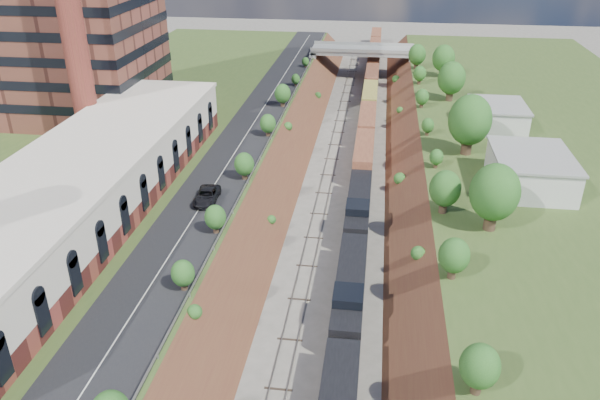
{
  "coord_description": "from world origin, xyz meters",
  "views": [
    {
      "loc": [
        4.22,
        -17.61,
        36.12
      ],
      "look_at": [
        -4.01,
        42.24,
        6.0
      ],
      "focal_mm": 35.0,
      "sensor_mm": 36.0,
      "label": 1
    }
  ],
  "objects": [
    {
      "name": "platform_left",
      "position": [
        -33.0,
        60.0,
        2.5
      ],
      "size": [
        44.0,
        180.0,
        5.0
      ],
      "primitive_type": "cube",
      "color": "#3B5322",
      "rests_on": "ground"
    },
    {
      "name": "platform_right",
      "position": [
        33.0,
        60.0,
        2.5
      ],
      "size": [
        44.0,
        180.0,
        5.0
      ],
      "primitive_type": "cube",
      "color": "#3B5322",
      "rests_on": "ground"
    },
    {
      "name": "embankment_left",
      "position": [
        -11.0,
        60.0,
        0.0
      ],
      "size": [
        10.0,
        180.0,
        10.0
      ],
      "primitive_type": "cube",
      "rotation": [
        0.0,
        0.79,
        0.0
      ],
      "color": "brown",
      "rests_on": "ground"
    },
    {
      "name": "embankment_right",
      "position": [
        11.0,
        60.0,
        0.0
      ],
      "size": [
        10.0,
        180.0,
        10.0
      ],
      "primitive_type": "cube",
      "rotation": [
        0.0,
        0.79,
        0.0
      ],
      "color": "brown",
      "rests_on": "ground"
    },
    {
      "name": "rail_left_track",
      "position": [
        -2.6,
        60.0,
        0.09
      ],
      "size": [
        1.58,
        180.0,
        0.18
      ],
      "primitive_type": "cube",
      "color": "gray",
      "rests_on": "ground"
    },
    {
      "name": "rail_right_track",
      "position": [
        2.6,
        60.0,
        0.09
      ],
      "size": [
        1.58,
        180.0,
        0.18
      ],
      "primitive_type": "cube",
      "color": "gray",
      "rests_on": "ground"
    },
    {
      "name": "road",
      "position": [
        -15.5,
        60.0,
        5.05
      ],
      "size": [
        8.0,
        180.0,
        0.1
      ],
      "primitive_type": "cube",
      "color": "black",
      "rests_on": "platform_left"
    },
    {
      "name": "guardrail",
      "position": [
        -11.4,
        59.8,
        5.55
      ],
      "size": [
        0.1,
        171.0,
        0.7
      ],
      "color": "#99999E",
      "rests_on": "platform_left"
    },
    {
      "name": "commercial_building",
      "position": [
        -28.0,
        38.0,
        8.51
      ],
      "size": [
        14.3,
        62.3,
        7.0
      ],
      "color": "maroon",
      "rests_on": "platform_left"
    },
    {
      "name": "smokestack",
      "position": [
        -36.0,
        56.0,
        25.0
      ],
      "size": [
        3.2,
        3.2,
        40.0
      ],
      "primitive_type": "cylinder",
      "color": "maroon",
      "rests_on": "platform_left"
    },
    {
      "name": "overpass",
      "position": [
        0.0,
        122.0,
        4.92
      ],
      "size": [
        24.5,
        8.3,
        7.4
      ],
      "color": "gray",
      "rests_on": "ground"
    },
    {
      "name": "white_building_near",
      "position": [
        23.5,
        52.0,
        7.0
      ],
      "size": [
        9.0,
        12.0,
        4.0
      ],
      "primitive_type": "cube",
      "color": "silver",
      "rests_on": "platform_right"
    },
    {
      "name": "white_building_far",
      "position": [
        23.0,
        74.0,
        6.8
      ],
      "size": [
        8.0,
        10.0,
        3.6
      ],
      "primitive_type": "cube",
      "color": "silver",
      "rests_on": "platform_right"
    },
    {
      "name": "tree_right_large",
      "position": [
        17.0,
        40.0,
        9.38
      ],
      "size": [
        5.25,
        5.25,
        7.61
      ],
      "color": "#473323",
      "rests_on": "platform_right"
    },
    {
      "name": "tree_left_crest",
      "position": [
        -11.8,
        20.0,
        7.04
      ],
      "size": [
        2.45,
        2.45,
        3.55
      ],
      "color": "#473323",
      "rests_on": "platform_left"
    },
    {
      "name": "freight_train",
      "position": [
        2.6,
        87.96,
        2.5
      ],
      "size": [
        2.85,
        160.88,
        4.55
      ],
      "color": "black",
      "rests_on": "ground"
    },
    {
      "name": "suv",
      "position": [
        -15.09,
        42.17,
        5.86
      ],
      "size": [
        2.86,
        5.6,
        1.52
      ],
      "primitive_type": "imported",
      "rotation": [
        0.0,
        0.0,
        0.06
      ],
      "color": "black",
      "rests_on": "road"
    }
  ]
}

